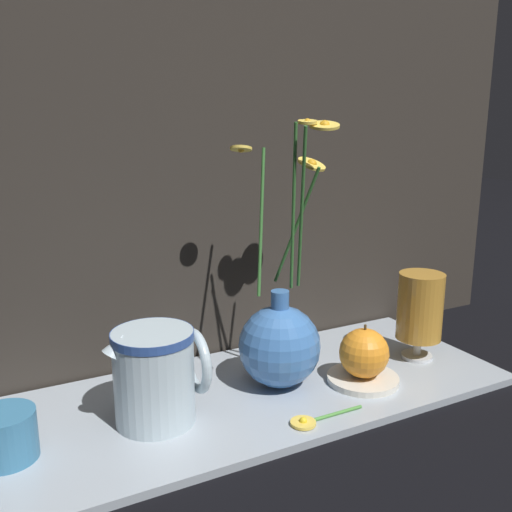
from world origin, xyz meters
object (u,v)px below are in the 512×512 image
(tea_glass, at_px, (420,308))
(yellow_mug, at_px, (3,436))
(vase_with_flowers, at_px, (280,342))
(ceramic_pitcher, at_px, (156,372))
(orange_fruit, at_px, (364,353))

(tea_glass, bearing_deg, yellow_mug, 179.40)
(vase_with_flowers, distance_m, ceramic_pitcher, 0.21)
(tea_glass, distance_m, orange_fruit, 0.15)
(vase_with_flowers, relative_size, yellow_mug, 4.76)
(yellow_mug, height_order, ceramic_pitcher, ceramic_pitcher)
(yellow_mug, distance_m, tea_glass, 0.67)
(orange_fruit, bearing_deg, tea_glass, 12.27)
(vase_with_flowers, bearing_deg, yellow_mug, -177.58)
(vase_with_flowers, height_order, yellow_mug, vase_with_flowers)
(tea_glass, xyz_separation_m, orange_fruit, (-0.14, -0.03, -0.04))
(tea_glass, height_order, orange_fruit, tea_glass)
(yellow_mug, bearing_deg, vase_with_flowers, 2.42)
(ceramic_pitcher, height_order, orange_fruit, ceramic_pitcher)
(yellow_mug, distance_m, ceramic_pitcher, 0.20)
(yellow_mug, xyz_separation_m, orange_fruit, (0.53, -0.04, 0.02))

